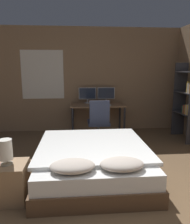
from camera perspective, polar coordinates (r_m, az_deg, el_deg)
name	(u,v)px	position (r m, az deg, el deg)	size (l,w,h in m)	color
wall_back	(97,80)	(5.86, 0.59, 8.34)	(12.00, 0.08, 2.70)	#8E7051
bed	(93,161)	(3.48, -0.53, -12.59)	(1.68, 1.93, 0.56)	brown
nightstand	(8,182)	(3.09, -21.70, -16.65)	(0.47, 0.43, 0.49)	#997551
bedside_lamp	(6,150)	(2.92, -22.30, -9.21)	(0.16, 0.16, 0.32)	gray
desk	(98,108)	(5.53, 0.70, 1.03)	(1.37, 0.68, 0.76)	#846042
monitor_left	(87,94)	(5.70, -1.99, 4.67)	(0.45, 0.16, 0.41)	#B7B7BC
monitor_right	(106,94)	(5.75, 2.92, 4.71)	(0.45, 0.16, 0.41)	#B7B7BC
keyboard	(99,106)	(5.29, 0.95, 1.70)	(0.38, 0.13, 0.02)	#B7B7BC
computer_mouse	(110,105)	(5.32, 3.94, 1.83)	(0.07, 0.05, 0.04)	#B7B7BC
office_chair	(99,126)	(4.87, 0.99, -3.56)	(0.52, 0.52, 0.99)	black
bookshelf	(189,100)	(5.40, 23.39, 2.99)	(0.33, 0.79, 1.79)	#333338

